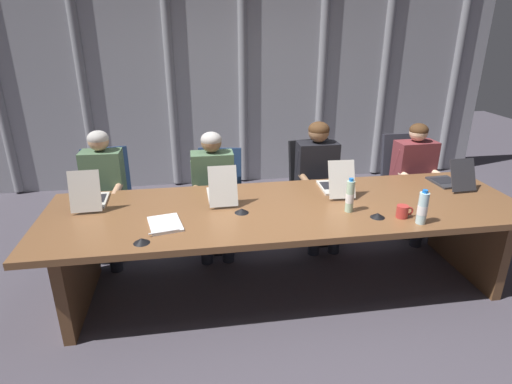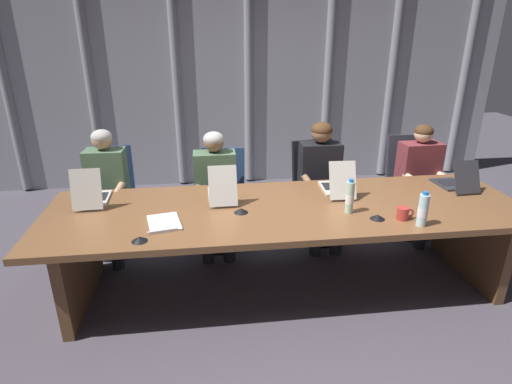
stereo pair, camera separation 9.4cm
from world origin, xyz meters
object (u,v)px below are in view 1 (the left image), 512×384
Objects in this scene: laptop_left_mid at (222,192)px; office_chair_left_mid at (220,208)px; office_chair_center at (314,200)px; conference_mic_right_side at (141,241)px; water_bottle_secondary at (423,208)px; conference_mic_left_side at (378,215)px; person_left_mid at (213,185)px; person_right_mid at (418,173)px; laptop_center at (335,185)px; office_chair_left_end at (111,213)px; person_left_end at (103,189)px; water_bottle_primary at (350,196)px; spiral_notepad at (165,224)px; office_chair_right_mid at (404,194)px; laptop_left_end at (90,198)px; person_center at (319,175)px; laptop_right_mid at (451,180)px; coffee_mug_near at (403,211)px; conference_mic_middle at (242,211)px.

laptop_left_mid is 0.49× the size of office_chair_left_mid.
office_chair_center is 8.86× the size of conference_mic_right_side.
water_bottle_secondary is 0.32m from conference_mic_left_side.
person_right_mid reaches higher than person_left_mid.
laptop_center is 2.17m from office_chair_left_end.
laptop_left_mid reaches higher than conference_mic_right_side.
water_bottle_primary is at bearing 67.01° from person_left_end.
water_bottle_primary is 0.25m from conference_mic_left_side.
person_right_mid is at bearing 9.73° from spiral_notepad.
laptop_left_mid is at bearing 7.23° from office_chair_left_mid.
office_chair_right_mid is at bearing 99.49° from office_chair_left_mid.
person_left_mid is (1.01, 0.00, -0.02)m from person_left_end.
water_bottle_primary is (1.99, -0.43, 0.06)m from laptop_left_end.
laptop_center is 0.80m from office_chair_center.
office_chair_center is (1.01, 0.69, -0.43)m from laptop_left_mid.
person_left_mid is 10.47× the size of conference_mic_right_side.
person_center is 3.55× the size of spiral_notepad.
laptop_center reaches higher than office_chair_center.
person_left_mid reaches higher than laptop_left_mid.
laptop_left_mid is at bearing 153.90° from water_bottle_secondary.
laptop_center is (0.98, 0.02, -0.00)m from laptop_left_mid.
office_chair_left_mid is at bearing 55.96° from spiral_notepad.
person_right_mid is 10.56× the size of conference_mic_left_side.
person_left_end reaches higher than person_left_mid.
laptop_right_mid reaches higher than water_bottle_primary.
laptop_left_end is at bearing 165.11° from conference_mic_left_side.
conference_mic_left_side is (-0.93, -1.07, 0.09)m from person_right_mid.
office_chair_left_end is 8.87× the size of conference_mic_right_side.
office_chair_left_mid is at bearing -2.81° from laptop_left_mid.
water_bottle_secondary is at bearing 65.56° from person_left_end.
laptop_center is 0.39× the size of person_left_end.
laptop_left_end reaches higher than laptop_left_mid.
coffee_mug_near is at bearing 67.01° from person_left_end.
spiral_notepad is at bearing 133.12° from laptop_left_mid.
person_right_mid is (2.02, -0.16, 0.31)m from office_chair_left_mid.
person_right_mid is 2.66m from spiral_notepad.
laptop_left_end is at bearing 2.81° from person_left_end.
person_left_mid is (-2.06, -0.16, 0.29)m from office_chair_right_mid.
conference_mic_middle is (1.17, -0.33, -0.05)m from laptop_left_end.
office_chair_center reaches higher than conference_mic_right_side.
conference_mic_middle is at bearing 163.06° from water_bottle_secondary.
laptop_left_mid is 0.45× the size of office_chair_right_mid.
office_chair_left_mid is at bearing -97.81° from person_center.
spiral_notepad is at bearing -61.13° from office_chair_center.
conference_mic_right_side is at bearing -67.64° from person_right_mid.
person_right_mid is (2.08, 0.00, 0.00)m from person_left_mid.
coffee_mug_near is (0.29, -1.26, 0.41)m from office_chair_center.
conference_mic_left_side is 1.56m from spiral_notepad.
person_left_end is at bearing -94.22° from office_chair_center.
office_chair_left_mid is (-2.02, 0.70, -0.44)m from laptop_right_mid.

